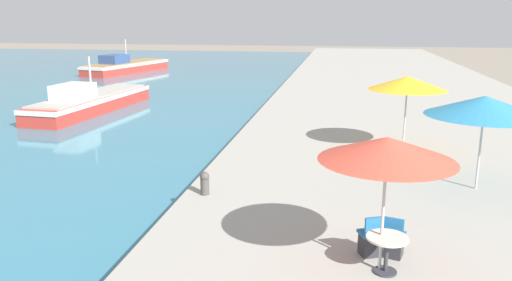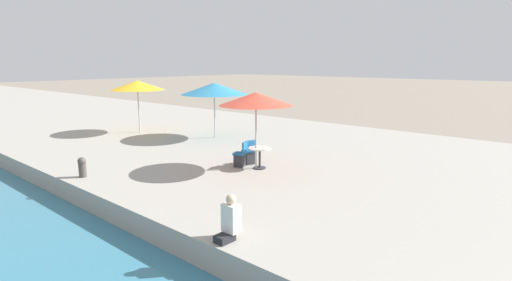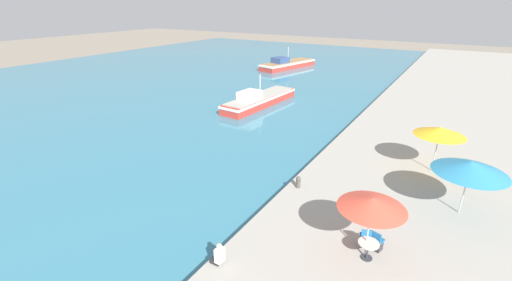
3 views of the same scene
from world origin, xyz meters
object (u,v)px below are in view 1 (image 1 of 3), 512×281
Objects in this scene: cafe_umbrella_white at (485,106)px; cafe_chair_left at (370,241)px; cafe_umbrella_striped at (407,83)px; cafe_chair_right at (394,242)px; cafe_umbrella_pink at (387,149)px; fishing_boat_mid at (126,66)px; mooring_bollard at (205,182)px; fishing_boat_near at (91,101)px; cafe_table at (387,247)px.

cafe_umbrella_white is 3.51× the size of cafe_chair_left.
cafe_chair_right is at bearing -97.40° from cafe_umbrella_striped.
cafe_chair_left is at bearing -124.06° from cafe_umbrella_white.
cafe_umbrella_pink is 9.56m from cafe_umbrella_striped.
fishing_boat_mid reaches higher than mooring_bollard.
mooring_bollard is at bearing -166.55° from cafe_umbrella_white.
cafe_umbrella_pink is at bearing -44.88° from fishing_boat_near.
cafe_table is (-2.93, -5.41, -1.86)m from cafe_umbrella_white.
fishing_boat_near reaches higher than cafe_chair_left.
mooring_bollard is (17.78, -34.63, 0.34)m from fishing_boat_mid.
mooring_bollard is at bearing -49.31° from fishing_boat_mid.
cafe_umbrella_white is 6.42m from cafe_table.
cafe_table is 0.75m from cafe_chair_right.
cafe_table is 0.88× the size of cafe_chair_left.
cafe_table is at bearing -90.00° from cafe_chair_left.
cafe_umbrella_striped reaches higher than cafe_chair_left.
cafe_umbrella_pink reaches higher than cafe_chair_left.
fishing_boat_mid is at bearing 113.05° from fishing_boat_near.
fishing_boat_near reaches higher than cafe_table.
cafe_table is at bearing -38.32° from mooring_bollard.
fishing_boat_near is 22.82m from cafe_chair_left.
cafe_umbrella_striped is at bearing -36.94° from fishing_boat_mid.
cafe_chair_right is at bearing -45.49° from fishing_boat_mid.
mooring_bollard is (-7.50, -1.79, -2.05)m from cafe_umbrella_white.
cafe_umbrella_striped is (-1.57, 4.12, 0.07)m from cafe_umbrella_white.
fishing_boat_mid reaches higher than cafe_chair_right.
cafe_chair_right reaches higher than mooring_bollard.
cafe_umbrella_striped reaches higher than fishing_boat_near.
fishing_boat_near is at bearing 153.82° from cafe_umbrella_striped.
cafe_umbrella_white is at bearing -29.72° from fishing_boat_near.
mooring_bollard is at bearing 123.23° from cafe_chair_left.
cafe_umbrella_pink is 6.06m from mooring_bollard.
cafe_umbrella_pink is at bearing -119.65° from cafe_umbrella_white.
cafe_umbrella_white reaches higher than cafe_table.
cafe_table is 1.22× the size of mooring_bollard.
mooring_bollard is (-4.47, 3.53, -2.08)m from cafe_umbrella_pink.
cafe_umbrella_striped reaches higher than cafe_table.
mooring_bollard is at bearing -48.32° from fishing_boat_near.
cafe_umbrella_pink is 0.96× the size of cafe_umbrella_striped.
cafe_table is 5.83m from mooring_bollard.
cafe_chair_left and cafe_chair_right have the same top height.
cafe_chair_left is at bearing -160.42° from cafe_chair_right.
cafe_chair_right is at bearing 73.20° from cafe_table.
fishing_boat_mid reaches higher than cafe_table.
cafe_chair_left is at bearing -44.23° from fishing_boat_near.
fishing_boat_mid is (-6.96, 20.48, 0.01)m from fishing_boat_near.
fishing_boat_near is 23.13m from cafe_chair_right.
mooring_bollard is (-4.57, 3.61, -0.18)m from cafe_table.
cafe_umbrella_striped is (16.75, -8.23, 2.46)m from fishing_boat_near.
cafe_chair_left is at bearing -46.05° from fishing_boat_mid.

